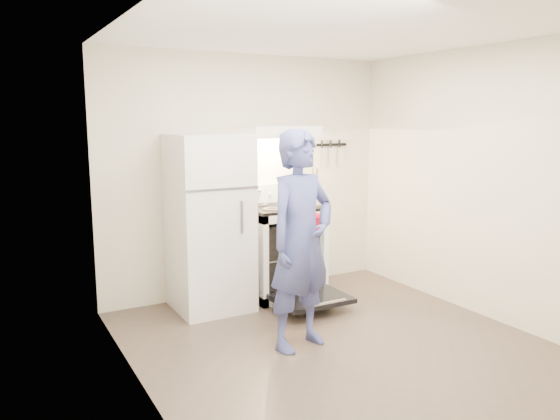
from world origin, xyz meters
The scene contains 15 objects.
floor centered at (0.00, 0.00, 0.00)m, with size 3.60×3.60×0.00m, color #4A3C32.
back_wall centered at (0.00, 1.80, 1.25)m, with size 3.20×0.02×2.50m, color beige.
refrigerator centered at (-0.58, 1.45, 0.85)m, with size 0.70×0.70×1.70m, color silver.
stove_body centered at (0.23, 1.48, 0.46)m, with size 0.76×0.65×0.92m, color silver.
cooktop centered at (0.23, 1.48, 0.94)m, with size 0.76×0.65×0.03m, color black.
backsplash centered at (0.23, 1.76, 1.05)m, with size 0.76×0.07×0.20m, color silver.
oven_door centered at (0.23, 0.88, 0.12)m, with size 0.70×0.54×0.04m, color black.
oven_rack centered at (0.23, 1.48, 0.44)m, with size 0.60×0.52×0.01m, color slate.
range_hood centered at (0.23, 1.55, 1.71)m, with size 0.76×0.50×0.12m, color silver.
knife_strip centered at (1.05, 1.79, 1.55)m, with size 0.40×0.02×0.03m, color black.
pizza_stone centered at (0.15, 1.38, 0.45)m, with size 0.34×0.34×0.02m, color #836446.
tea_kettle centered at (-0.04, 1.70, 1.10)m, with size 0.24×0.20×0.29m, color silver, non-canonical shape.
utensil_jar centered at (0.47, 1.22, 1.05)m, with size 0.09×0.09×0.13m, color silver.
person centered at (-0.28, 0.24, 0.88)m, with size 0.64×0.42×1.76m, color navy.
dutch_oven centered at (0.00, 0.58, 0.94)m, with size 0.33×0.26×0.22m, color #C60012, non-canonical shape.
Camera 1 is at (-2.47, -3.41, 1.85)m, focal length 35.00 mm.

